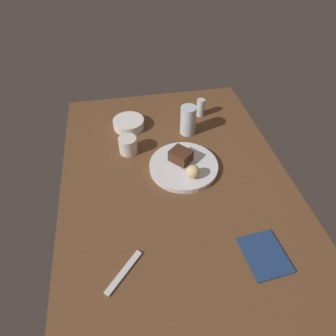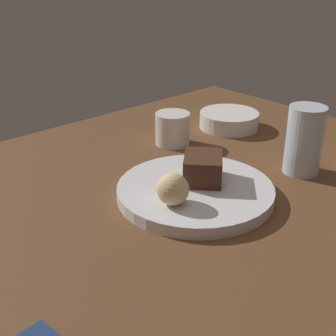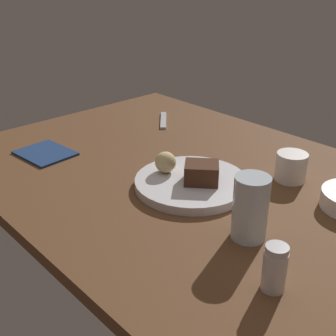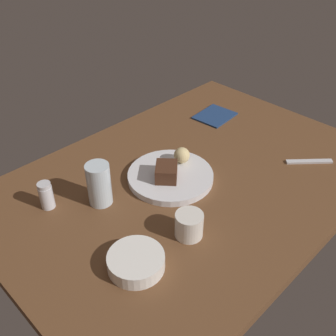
{
  "view_description": "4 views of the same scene",
  "coord_description": "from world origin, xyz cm",
  "views": [
    {
      "loc": [
        72.39,
        -16.19,
        82.51
      ],
      "look_at": [
        -3.12,
        -2.46,
        5.96
      ],
      "focal_mm": 31.29,
      "sensor_mm": 36.0,
      "label": 1
    },
    {
      "loc": [
        43.98,
        50.76,
        40.03
      ],
      "look_at": [
        -4.26,
        -2.02,
        6.46
      ],
      "focal_mm": 48.86,
      "sensor_mm": 36.0,
      "label": 2
    },
    {
      "loc": [
        -67.86,
        69.26,
        51.06
      ],
      "look_at": [
        1.88,
        4.99,
        5.78
      ],
      "focal_mm": 47.2,
      "sensor_mm": 36.0,
      "label": 3
    },
    {
      "loc": [
        -73.12,
        -63.44,
        77.58
      ],
      "look_at": [
        -4.08,
        5.93,
        5.58
      ],
      "focal_mm": 42.24,
      "sensor_mm": 36.0,
      "label": 4
    }
  ],
  "objects": [
    {
      "name": "dessert_spoon",
      "position": [
        33.12,
        -21.76,
        3.35
      ],
      "size": [
        12.23,
        11.51,
        0.7
      ],
      "primitive_type": "cube",
      "rotation": [
        0.0,
        0.0,
        5.54
      ],
      "color": "silver",
      "rests_on": "dining_table"
    },
    {
      "name": "chocolate_cake_slice",
      "position": [
        -7.42,
        3.26,
        7.3
      ],
      "size": [
        9.89,
        9.79,
        4.55
      ],
      "primitive_type": "cube",
      "rotation": [
        0.0,
        0.0,
        3.87
      ],
      "color": "#472819",
      "rests_on": "dessert_plate"
    },
    {
      "name": "water_glass",
      "position": [
        -26.5,
        10.44,
        9.34
      ],
      "size": [
        6.71,
        6.71,
        12.68
      ],
      "primitive_type": "cylinder",
      "color": "silver",
      "rests_on": "dining_table"
    },
    {
      "name": "dining_table",
      "position": [
        0.0,
        0.0,
        1.5
      ],
      "size": [
        120.0,
        84.0,
        3.0
      ],
      "primitive_type": "cube",
      "color": "brown",
      "rests_on": "ground"
    },
    {
      "name": "coffee_cup",
      "position": [
        -18.33,
        -15.99,
        6.41
      ],
      "size": [
        7.3,
        7.3,
        6.83
      ],
      "primitive_type": "cylinder",
      "color": "silver",
      "rests_on": "dining_table"
    },
    {
      "name": "side_bowl",
      "position": [
        -34.94,
        -14.42,
        4.87
      ],
      "size": [
        13.69,
        13.69,
        3.74
      ],
      "primitive_type": "cylinder",
      "color": "white",
      "rests_on": "dining_table"
    },
    {
      "name": "salt_shaker",
      "position": [
        -38.27,
        19.19,
        7.03
      ],
      "size": [
        3.89,
        3.89,
        8.17
      ],
      "color": "silver",
      "rests_on": "dining_table"
    },
    {
      "name": "folded_napkin",
      "position": [
        35.09,
        19.58,
        3.3
      ],
      "size": [
        15.59,
        13.13,
        0.6
      ],
      "primitive_type": "cube",
      "rotation": [
        0.0,
        0.0,
        0.09
      ],
      "color": "navy",
      "rests_on": "dining_table"
    },
    {
      "name": "bread_roll",
      "position": [
        1.89,
        5.78,
        7.54
      ],
      "size": [
        5.05,
        5.05,
        5.05
      ],
      "primitive_type": "sphere",
      "color": "#DBC184",
      "rests_on": "dessert_plate"
    },
    {
      "name": "dessert_plate",
      "position": [
        -4.98,
        3.95,
        4.01
      ],
      "size": [
        26.23,
        26.23,
        2.02
      ],
      "primitive_type": "cylinder",
      "color": "silver",
      "rests_on": "dining_table"
    }
  ]
}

